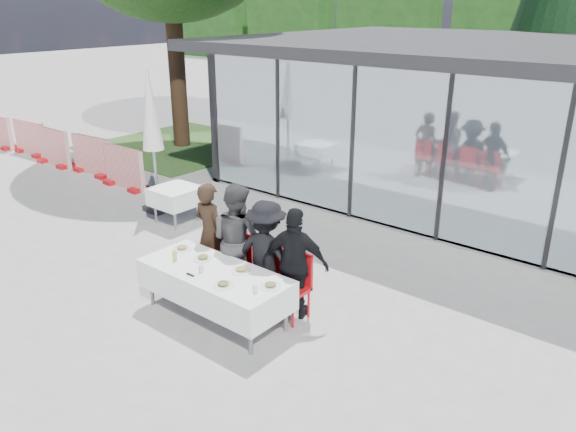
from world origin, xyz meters
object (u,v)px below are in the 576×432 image
at_px(diner_a, 210,233).
at_px(diner_chair_d, 295,282).
at_px(construction_barriers, 56,149).
at_px(diner_c, 266,254).
at_px(diner_chair_b, 237,260).
at_px(plate_c, 241,270).
at_px(plate_a, 182,248).
at_px(plate_d, 271,285).
at_px(dining_table, 215,284).
at_px(spare_table_left, 176,196).
at_px(diner_chair_a, 210,250).
at_px(diner_b, 237,239).
at_px(diner_chair_c, 266,271).
at_px(market_umbrella, 151,120).
at_px(juice_bottle, 175,256).
at_px(plate_extra, 223,284).
at_px(folded_eyeglasses, 190,275).
at_px(plate_b, 203,258).
at_px(diner_d, 295,264).

relative_size(diner_a, diner_chair_d, 1.70).
bearing_deg(construction_barriers, diner_c, -12.44).
distance_m(diner_chair_b, plate_c, 0.85).
height_order(plate_a, plate_c, same).
xyz_separation_m(plate_d, construction_barriers, (-10.21, 2.75, -0.34)).
xyz_separation_m(dining_table, plate_c, (0.32, 0.21, 0.24)).
bearing_deg(diner_c, construction_barriers, -20.26).
distance_m(dining_table, spare_table_left, 3.92).
relative_size(diner_chair_a, construction_barriers, 0.12).
bearing_deg(diner_b, plate_c, 138.10).
height_order(diner_chair_c, plate_d, diner_chair_c).
distance_m(diner_chair_b, market_umbrella, 4.39).
height_order(diner_a, diner_chair_a, diner_a).
relative_size(diner_b, juice_bottle, 12.42).
xyz_separation_m(diner_chair_d, juice_bottle, (-1.51, -0.89, 0.28)).
bearing_deg(market_umbrella, spare_table_left, -12.55).
bearing_deg(plate_extra, dining_table, 150.33).
height_order(diner_b, construction_barriers, diner_b).
height_order(diner_chair_d, folded_eyeglasses, diner_chair_d).
bearing_deg(diner_b, folded_eyeglasses, 98.13).
bearing_deg(plate_a, plate_d, -1.68).
distance_m(diner_chair_a, diner_chair_b, 0.59).
distance_m(diner_a, plate_extra, 1.66).
distance_m(dining_table, diner_c, 0.86).
distance_m(plate_b, construction_barriers, 9.32).
height_order(diner_b, juice_bottle, diner_b).
distance_m(folded_eyeglasses, construction_barriers, 9.69).
distance_m(plate_d, construction_barriers, 10.58).
relative_size(dining_table, plate_c, 8.00).
height_order(plate_b, construction_barriers, construction_barriers).
distance_m(diner_a, diner_chair_d, 1.75).
relative_size(plate_c, spare_table_left, 0.33).
xyz_separation_m(diner_a, spare_table_left, (-2.44, 1.33, -0.27)).
bearing_deg(diner_d, diner_a, -19.61).
distance_m(diner_c, folded_eyeglasses, 1.16).
relative_size(diner_c, diner_chair_d, 1.67).
relative_size(diner_b, folded_eyeglasses, 12.59).
relative_size(diner_d, spare_table_left, 1.91).
relative_size(dining_table, folded_eyeglasses, 16.14).
bearing_deg(plate_b, diner_c, 42.18).
height_order(diner_chair_c, plate_a, diner_chair_c).
bearing_deg(diner_d, plate_d, 78.49).
xyz_separation_m(plate_d, market_umbrella, (-5.08, 2.16, 1.20)).
height_order(dining_table, plate_b, plate_b).
distance_m(diner_chair_c, diner_d, 0.61).
height_order(diner_c, market_umbrella, market_umbrella).
bearing_deg(diner_chair_d, plate_a, -161.47).
bearing_deg(plate_a, market_umbrella, 147.31).
bearing_deg(plate_extra, market_umbrella, 151.14).
xyz_separation_m(diner_c, diner_chair_c, (-0.00, -0.01, -0.27)).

